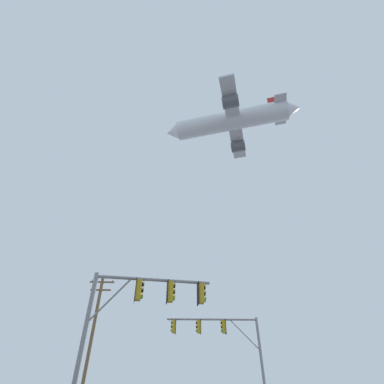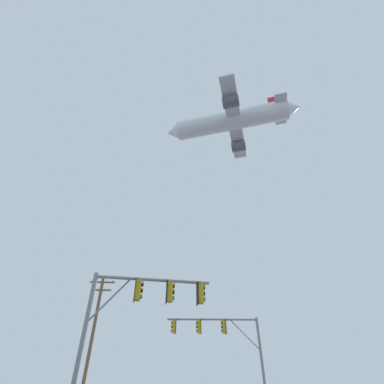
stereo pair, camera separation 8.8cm
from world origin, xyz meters
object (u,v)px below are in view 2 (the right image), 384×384
object	(u,v)px
utility_pole	(93,335)
signal_pole_far	(223,337)
signal_pole_near	(139,307)
airplane	(231,121)

from	to	relation	value
utility_pole	signal_pole_far	bearing A→B (deg)	-12.77
signal_pole_near	airplane	bearing A→B (deg)	59.69
signal_pole_near	utility_pole	size ratio (longest dim) A/B	0.59
airplane	signal_pole_near	bearing A→B (deg)	-120.31
signal_pole_near	signal_pole_far	bearing A→B (deg)	63.06
signal_pole_near	signal_pole_far	distance (m)	11.27
signal_pole_near	utility_pole	bearing A→B (deg)	112.74
signal_pole_far	airplane	distance (m)	33.08
signal_pole_far	airplane	xyz separation A→B (m)	(4.29, 6.03, 32.24)
signal_pole_far	utility_pole	xyz separation A→B (m)	(-10.29, 2.33, 0.45)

